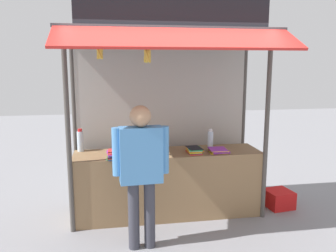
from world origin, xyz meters
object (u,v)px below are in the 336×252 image
at_px(water_bottle_mid_right, 210,139).
at_px(banana_bunch_leftmost, 100,52).
at_px(magazine_stack_back_left, 116,154).
at_px(water_bottle_right, 131,143).
at_px(plastic_crate, 279,199).
at_px(banana_bunch_inner_left, 148,56).
at_px(vendor_person, 141,164).
at_px(magazine_stack_center, 218,150).
at_px(water_bottle_front_right, 80,141).
at_px(magazine_stack_rear_center, 194,150).

xyz_separation_m(water_bottle_mid_right, banana_bunch_leftmost, (-1.44, -0.49, 1.15)).
bearing_deg(magazine_stack_back_left, banana_bunch_leftmost, -123.77).
xyz_separation_m(water_bottle_right, banana_bunch_leftmost, (-0.37, -0.58, 1.17)).
bearing_deg(water_bottle_mid_right, plastic_crate, -7.19).
xyz_separation_m(banana_bunch_leftmost, banana_bunch_inner_left, (0.53, -0.00, -0.03)).
bearing_deg(vendor_person, water_bottle_right, -90.70).
distance_m(magazine_stack_back_left, banana_bunch_inner_left, 1.28).
height_order(banana_bunch_leftmost, plastic_crate, banana_bunch_leftmost).
height_order(banana_bunch_inner_left, plastic_crate, banana_bunch_inner_left).
height_order(water_bottle_right, magazine_stack_center, water_bottle_right).
distance_m(magazine_stack_center, vendor_person, 1.29).
relative_size(magazine_stack_back_left, magazine_stack_center, 1.17).
bearing_deg(plastic_crate, magazine_stack_back_left, -176.50).
bearing_deg(water_bottle_front_right, magazine_stack_back_left, -42.13).
bearing_deg(magazine_stack_center, water_bottle_front_right, 168.57).
distance_m(water_bottle_front_right, magazine_stack_back_left, 0.63).
bearing_deg(plastic_crate, banana_bunch_inner_left, -169.21).
bearing_deg(magazine_stack_center, banana_bunch_inner_left, -164.08).
height_order(water_bottle_mid_right, magazine_stack_center, water_bottle_mid_right).
bearing_deg(magazine_stack_rear_center, water_bottle_mid_right, 35.47).
height_order(water_bottle_front_right, water_bottle_mid_right, water_bottle_front_right).
distance_m(water_bottle_mid_right, vendor_person, 1.38).
bearing_deg(magazine_stack_rear_center, water_bottle_front_right, 166.96).
relative_size(magazine_stack_rear_center, banana_bunch_leftmost, 1.16).
xyz_separation_m(water_bottle_right, banana_bunch_inner_left, (0.17, -0.58, 1.14)).
relative_size(water_bottle_front_right, water_bottle_mid_right, 1.12).
height_order(magazine_stack_rear_center, vendor_person, vendor_person).
bearing_deg(magazine_stack_center, water_bottle_mid_right, 103.11).
relative_size(magazine_stack_center, banana_bunch_leftmost, 1.13).
height_order(water_bottle_front_right, banana_bunch_inner_left, banana_bunch_inner_left).
xyz_separation_m(magazine_stack_center, vendor_person, (-1.09, -0.69, 0.06)).
bearing_deg(water_bottle_mid_right, banana_bunch_inner_left, -151.74).
bearing_deg(water_bottle_right, magazine_stack_center, -15.12).
bearing_deg(water_bottle_right, water_bottle_front_right, 174.92).
height_order(magazine_stack_back_left, plastic_crate, magazine_stack_back_left).
bearing_deg(vendor_person, banana_bunch_inner_left, -110.08).
bearing_deg(banana_bunch_inner_left, vendor_person, -107.18).
xyz_separation_m(water_bottle_mid_right, banana_bunch_inner_left, (-0.91, -0.49, 1.12)).
relative_size(water_bottle_right, plastic_crate, 0.63).
bearing_deg(magazine_stack_rear_center, vendor_person, -137.14).
bearing_deg(banana_bunch_inner_left, banana_bunch_leftmost, 179.90).
distance_m(magazine_stack_rear_center, banana_bunch_leftmost, 1.73).
distance_m(water_bottle_right, water_bottle_front_right, 0.68).
bearing_deg(magazine_stack_rear_center, banana_bunch_leftmost, -165.88).
bearing_deg(magazine_stack_center, magazine_stack_back_left, -177.85).
bearing_deg(plastic_crate, water_bottle_right, 174.08).
bearing_deg(banana_bunch_inner_left, water_bottle_mid_right, 28.26).
xyz_separation_m(water_bottle_front_right, water_bottle_mid_right, (1.75, -0.15, -0.01)).
bearing_deg(water_bottle_mid_right, vendor_person, -138.93).
bearing_deg(banana_bunch_leftmost, water_bottle_right, 57.66).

